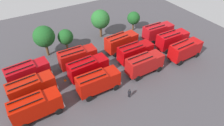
# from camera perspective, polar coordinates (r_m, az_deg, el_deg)

# --- Properties ---
(ground_plane) EXTENTS (65.56, 65.56, 0.00)m
(ground_plane) POSITION_cam_1_polar(r_m,az_deg,el_deg) (37.82, 0.00, -1.67)
(ground_plane) COLOR #423F44
(fire_truck_0) EXTENTS (7.28, 2.96, 3.88)m
(fire_truck_0) POSITION_cam_1_polar(r_m,az_deg,el_deg) (30.59, -20.93, -11.45)
(fire_truck_0) COLOR #B71002
(fire_truck_0) RESTS_ON ground
(fire_truck_1) EXTENTS (7.20, 2.75, 3.88)m
(fire_truck_1) POSITION_cam_1_polar(r_m,az_deg,el_deg) (32.16, -4.01, -5.31)
(fire_truck_1) COLOR #B50F05
(fire_truck_1) RESTS_ON ground
(fire_truck_2) EXTENTS (7.24, 2.85, 3.88)m
(fire_truck_2) POSITION_cam_1_polar(r_m,az_deg,el_deg) (36.08, 9.25, -0.14)
(fire_truck_2) COLOR #AB1211
(fire_truck_2) RESTS_ON ground
(fire_truck_3) EXTENTS (7.31, 3.04, 3.88)m
(fire_truck_3) POSITION_cam_1_polar(r_m,az_deg,el_deg) (41.70, 20.15, 3.62)
(fire_truck_3) COLOR #B90A0B
(fire_truck_3) RESTS_ON ground
(fire_truck_4) EXTENTS (7.36, 3.19, 3.88)m
(fire_truck_4) POSITION_cam_1_polar(r_m,az_deg,el_deg) (33.50, -21.96, -6.54)
(fire_truck_4) COLOR #B11406
(fire_truck_4) RESTS_ON ground
(fire_truck_5) EXTENTS (7.31, 3.05, 3.88)m
(fire_truck_5) POSITION_cam_1_polar(r_m,az_deg,el_deg) (34.91, -6.88, -1.38)
(fire_truck_5) COLOR #AC0307
(fire_truck_5) RESTS_ON ground
(fire_truck_6) EXTENTS (7.24, 2.84, 3.88)m
(fire_truck_6) POSITION_cam_1_polar(r_m,az_deg,el_deg) (38.73, 6.64, 3.14)
(fire_truck_6) COLOR #AB0407
(fire_truck_6) RESTS_ON ground
(fire_truck_7) EXTENTS (7.22, 2.79, 3.88)m
(fire_truck_7) POSITION_cam_1_polar(r_m,az_deg,el_deg) (44.21, 16.81, 6.47)
(fire_truck_7) COLOR #BC070D
(fire_truck_7) RESTS_ON ground
(fire_truck_8) EXTENTS (7.40, 3.30, 3.88)m
(fire_truck_8) POSITION_cam_1_polar(r_m,az_deg,el_deg) (36.62, -22.90, -2.48)
(fire_truck_8) COLOR #AB0911
(fire_truck_8) RESTS_ON ground
(fire_truck_9) EXTENTS (7.21, 2.77, 3.88)m
(fire_truck_9) POSITION_cam_1_polar(r_m,az_deg,el_deg) (37.72, -9.81, 1.71)
(fire_truck_9) COLOR #AA0F0A
(fire_truck_9) RESTS_ON ground
(fire_truck_10) EXTENTS (7.38, 3.24, 3.88)m
(fire_truck_10) POSITION_cam_1_polar(r_m,az_deg,el_deg) (41.55, 2.68, 6.04)
(fire_truck_10) COLOR #B71409
(fire_truck_10) RESTS_ON ground
(fire_truck_11) EXTENTS (7.23, 2.82, 3.88)m
(fire_truck_11) POSITION_cam_1_polar(r_m,az_deg,el_deg) (46.44, 12.95, 8.78)
(fire_truck_11) COLOR #B50E15
(fire_truck_11) RESTS_ON ground
(firefighter_0) EXTENTS (0.39, 0.48, 1.61)m
(firefighter_0) POSITION_cam_1_polar(r_m,az_deg,el_deg) (32.18, 4.97, -8.52)
(firefighter_0) COLOR black
(firefighter_0) RESTS_ON ground
(firefighter_1) EXTENTS (0.48, 0.43, 1.64)m
(firefighter_1) POSITION_cam_1_polar(r_m,az_deg,el_deg) (40.77, -8.46, 2.82)
(firefighter_1) COLOR black
(firefighter_1) RESTS_ON ground
(tree_0) EXTENTS (4.21, 4.21, 6.52)m
(tree_0) POSITION_cam_1_polar(r_m,az_deg,el_deg) (41.12, -18.85, 7.15)
(tree_0) COLOR brown
(tree_0) RESTS_ON ground
(tree_1) EXTENTS (3.16, 3.16, 4.90)m
(tree_1) POSITION_cam_1_polar(r_m,az_deg,el_deg) (42.03, -13.13, 7.24)
(tree_1) COLOR brown
(tree_1) RESTS_ON ground
(tree_2) EXTENTS (4.22, 4.22, 6.55)m
(tree_2) POSITION_cam_1_polar(r_m,az_deg,el_deg) (45.60, -3.34, 12.35)
(tree_2) COLOR brown
(tree_2) RESTS_ON ground
(tree_3) EXTENTS (3.07, 3.07, 4.76)m
(tree_3) POSITION_cam_1_polar(r_m,az_deg,el_deg) (49.15, 6.18, 12.63)
(tree_3) COLOR brown
(tree_3) RESTS_ON ground
(traffic_cone_0) EXTENTS (0.47, 0.47, 0.67)m
(traffic_cone_0) POSITION_cam_1_polar(r_m,az_deg,el_deg) (45.74, 3.21, 6.62)
(traffic_cone_0) COLOR #F2600C
(traffic_cone_0) RESTS_ON ground
(traffic_cone_1) EXTENTS (0.44, 0.44, 0.63)m
(traffic_cone_1) POSITION_cam_1_polar(r_m,az_deg,el_deg) (36.09, -13.31, -4.61)
(traffic_cone_1) COLOR #F2600C
(traffic_cone_1) RESTS_ON ground
(traffic_cone_2) EXTENTS (0.44, 0.44, 0.62)m
(traffic_cone_2) POSITION_cam_1_polar(r_m,az_deg,el_deg) (40.96, -3.88, 2.35)
(traffic_cone_2) COLOR #F2600C
(traffic_cone_2) RESTS_ON ground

